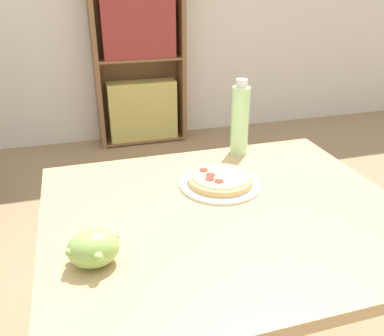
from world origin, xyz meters
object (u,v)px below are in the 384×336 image
object	(u,v)px
drink_bottle	(240,119)
pizza_on_plate	(220,181)
grape_bunch	(94,249)
bookshelf	(140,66)

from	to	relation	value
drink_bottle	pizza_on_plate	bearing A→B (deg)	-124.24
pizza_on_plate	drink_bottle	size ratio (longest dim) A/B	0.94
pizza_on_plate	grape_bunch	world-z (taller)	grape_bunch
grape_bunch	bookshelf	distance (m)	2.72
drink_bottle	bookshelf	world-z (taller)	bookshelf
pizza_on_plate	bookshelf	bearing A→B (deg)	86.63
grape_bunch	bookshelf	xyz separation A→B (m)	(0.56, 2.66, -0.11)
drink_bottle	bookshelf	distance (m)	2.13
grape_bunch	bookshelf	bearing A→B (deg)	78.07
pizza_on_plate	bookshelf	distance (m)	2.37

